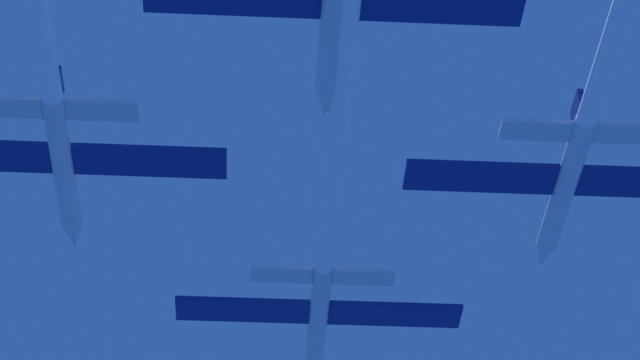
% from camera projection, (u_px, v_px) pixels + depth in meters
% --- Properties ---
extents(jet_lead, '(17.87, 67.15, 2.96)m').
position_uv_depth(jet_lead, '(340.00, 95.00, 67.10)').
color(jet_lead, silver).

